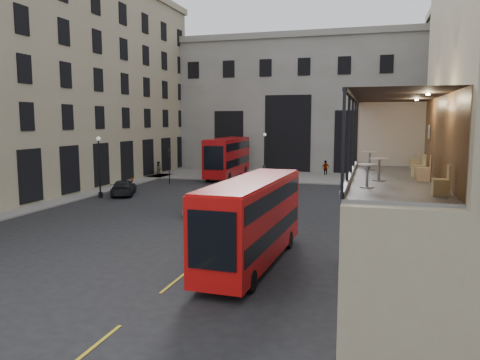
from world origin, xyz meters
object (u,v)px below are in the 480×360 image
(traffic_light_near, at_px, (264,186))
(pedestrian_c, at_px, (326,168))
(bus_far, at_px, (228,155))
(pedestrian_b, at_px, (239,168))
(traffic_light_far, at_px, (169,161))
(car_c, at_px, (124,188))
(cafe_table_near, at_px, (367,172))
(cafe_chair_a, at_px, (441,186))
(cafe_chair_c, at_px, (419,170))
(street_lamp_b, at_px, (265,159))
(cyclist, at_px, (287,192))
(car_b, at_px, (249,180))
(car_a, at_px, (203,204))
(pedestrian_a, at_px, (159,169))
(pedestrian_d, at_px, (381,171))
(bicycle, at_px, (284,204))
(cafe_chair_b, at_px, (425,173))
(bus_near, at_px, (252,217))
(cafe_table_mid, at_px, (379,166))
(cafe_table_far, at_px, (370,158))
(street_lamp_a, at_px, (100,171))
(pedestrian_e, at_px, (132,184))
(cafe_chair_d, at_px, (415,163))

(traffic_light_near, relative_size, pedestrian_c, 1.99)
(bus_far, height_order, pedestrian_b, bus_far)
(traffic_light_far, height_order, car_c, traffic_light_far)
(traffic_light_near, height_order, cafe_table_near, cafe_table_near)
(cafe_chair_a, distance_m, cafe_chair_c, 4.30)
(street_lamp_b, bearing_deg, cyclist, -70.19)
(car_b, distance_m, pedestrian_b, 10.47)
(car_a, distance_m, cafe_chair_c, 19.24)
(traffic_light_near, relative_size, car_c, 0.80)
(bus_far, distance_m, pedestrian_a, 8.53)
(cafe_table_near, bearing_deg, car_b, 111.15)
(traffic_light_near, height_order, pedestrian_d, traffic_light_near)
(pedestrian_d, relative_size, cafe_table_near, 2.33)
(bicycle, relative_size, cafe_chair_b, 1.77)
(traffic_light_far, distance_m, bus_near, 29.31)
(pedestrian_d, bearing_deg, cafe_chair_b, 165.99)
(street_lamp_b, height_order, cafe_table_mid, cafe_table_mid)
(pedestrian_a, bearing_deg, car_a, -69.34)
(cafe_table_far, distance_m, cafe_chair_a, 6.84)
(cyclist, bearing_deg, traffic_light_near, 158.59)
(traffic_light_far, xyz_separation_m, cafe_chair_c, (22.39, -27.32, 2.43))
(car_b, height_order, cyclist, cyclist)
(traffic_light_far, relative_size, car_c, 0.80)
(street_lamp_a, bearing_deg, car_a, -20.30)
(traffic_light_near, relative_size, cyclist, 2.19)
(cafe_chair_a, bearing_deg, pedestrian_e, 133.02)
(cafe_table_mid, bearing_deg, street_lamp_a, 140.78)
(traffic_light_near, bearing_deg, cafe_table_far, -53.83)
(traffic_light_far, height_order, bus_near, bus_near)
(cyclist, relative_size, cafe_table_near, 2.37)
(car_a, relative_size, cafe_table_far, 5.39)
(bus_near, bearing_deg, cafe_chair_b, -26.62)
(pedestrian_b, bearing_deg, cafe_chair_a, -89.04)
(pedestrian_d, relative_size, cafe_chair_b, 1.94)
(car_c, xyz_separation_m, pedestrian_b, (5.74, 17.80, 0.26))
(cafe_table_mid, height_order, cafe_chair_d, cafe_table_mid)
(street_lamp_b, relative_size, cafe_table_near, 7.26)
(street_lamp_b, height_order, pedestrian_d, street_lamp_b)
(traffic_light_far, distance_m, street_lamp_b, 10.82)
(traffic_light_near, height_order, bus_near, bus_near)
(bus_near, bearing_deg, pedestrian_a, 122.47)
(traffic_light_far, xyz_separation_m, street_lamp_b, (9.00, 6.00, -0.03))
(bus_near, bearing_deg, cafe_table_near, -48.23)
(street_lamp_b, bearing_deg, street_lamp_a, -124.51)
(bicycle, distance_m, cafe_table_near, 21.06)
(car_b, relative_size, pedestrian_a, 2.43)
(pedestrian_e, height_order, cafe_table_near, cafe_table_near)
(cafe_table_far, distance_m, cafe_chair_b, 3.79)
(bicycle, distance_m, cafe_chair_c, 18.70)
(car_a, xyz_separation_m, cafe_table_near, (11.55, -16.50, 4.37))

